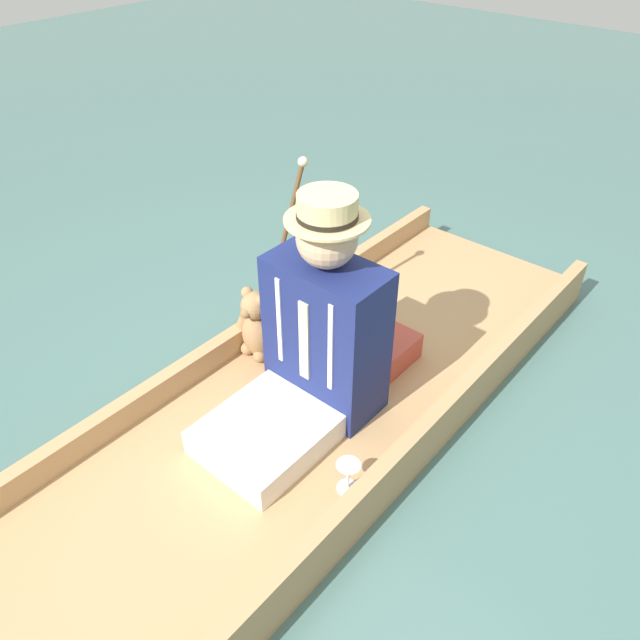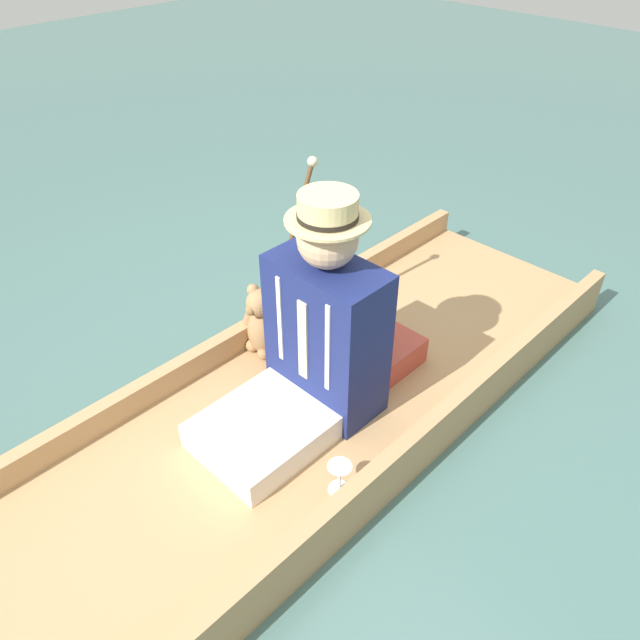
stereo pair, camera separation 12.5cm
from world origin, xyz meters
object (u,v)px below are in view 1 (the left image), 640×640
object	(u,v)px
wine_glass	(348,471)
seated_person	(315,340)
walking_cane	(283,242)
teddy_bear	(256,326)

from	to	relation	value
wine_glass	seated_person	bearing A→B (deg)	-33.97
wine_glass	walking_cane	world-z (taller)	walking_cane
seated_person	wine_glass	world-z (taller)	seated_person
teddy_bear	wine_glass	distance (m)	0.83
walking_cane	seated_person	bearing A→B (deg)	145.73
teddy_bear	walking_cane	distance (m)	0.38
seated_person	teddy_bear	size ratio (longest dim) A/B	2.66
teddy_bear	wine_glass	xyz separation A→B (m)	(-0.76, 0.32, -0.07)
teddy_bear	seated_person	bearing A→B (deg)	169.41
teddy_bear	wine_glass	world-z (taller)	teddy_bear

